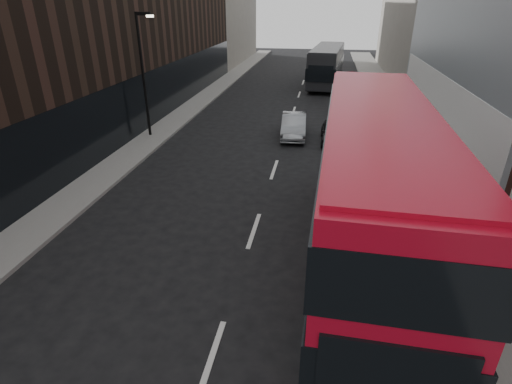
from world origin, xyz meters
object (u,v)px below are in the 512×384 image
at_px(car_a, 334,132).
at_px(street_lamp, 144,68).
at_px(car_b, 294,126).
at_px(grey_bus, 327,65).
at_px(car_c, 347,103).
at_px(red_bus, 373,185).

bearing_deg(car_a, street_lamp, -176.62).
bearing_deg(car_b, street_lamp, -172.67).
height_order(grey_bus, car_c, grey_bus).
distance_m(red_bus, car_c, 20.19).
bearing_deg(grey_bus, car_b, -90.79).
relative_size(car_a, car_c, 0.84).
bearing_deg(red_bus, car_c, 91.22).
bearing_deg(street_lamp, car_a, 4.40).
height_order(grey_bus, car_b, grey_bus).
bearing_deg(street_lamp, car_c, 35.04).
xyz_separation_m(car_a, car_b, (-2.44, 0.76, 0.07)).
distance_m(car_a, car_c, 7.80).
distance_m(street_lamp, red_bus, 16.68).
bearing_deg(grey_bus, red_bus, -82.13).
relative_size(grey_bus, car_c, 2.62).
relative_size(car_a, car_b, 0.87).
bearing_deg(car_c, red_bus, -84.25).
distance_m(red_bus, car_b, 13.68).
relative_size(street_lamp, grey_bus, 0.61).
bearing_deg(street_lamp, red_bus, -43.68).
xyz_separation_m(car_b, car_c, (3.52, 6.97, -0.06)).
bearing_deg(car_c, grey_bus, 105.80).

